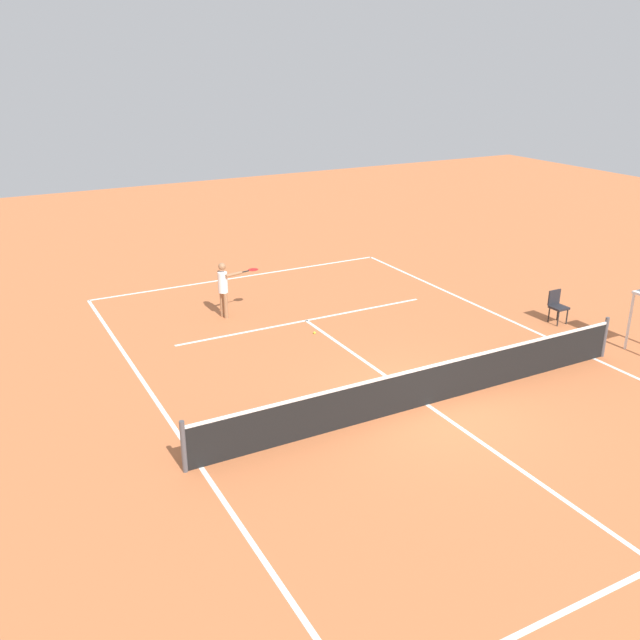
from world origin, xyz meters
TOP-DOWN VIEW (x-y plane):
  - ground_plane at (0.00, 0.00)m, footprint 60.00×60.00m
  - court_lines at (0.00, 0.00)m, footprint 10.63×21.51m
  - tennis_net at (0.00, 0.00)m, footprint 11.23×0.10m
  - player_serving at (1.95, -7.28)m, footprint 1.31×0.45m
  - tennis_ball at (0.26, -4.86)m, footprint 0.07×0.07m
  - courtside_chair_mid at (-6.32, -2.33)m, footprint 0.44×0.46m

SIDE VIEW (x-z plane):
  - ground_plane at x=0.00m, z-range 0.00..0.00m
  - court_lines at x=0.00m, z-range 0.00..0.01m
  - tennis_ball at x=0.26m, z-range 0.00..0.07m
  - tennis_net at x=0.00m, z-range -0.04..1.03m
  - courtside_chair_mid at x=-6.32m, z-range 0.06..1.01m
  - player_serving at x=1.95m, z-range 0.16..1.83m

